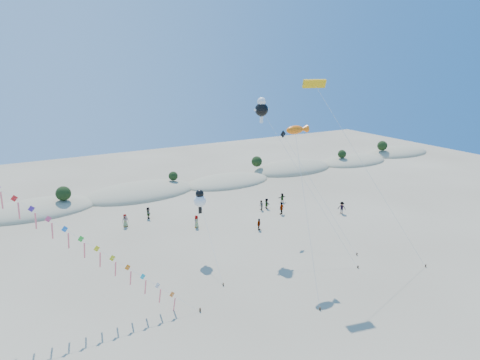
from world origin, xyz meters
name	(u,v)px	position (x,y,z in m)	size (l,w,h in m)	color
ground	(310,359)	(0.00, 0.00, 0.00)	(160.00, 160.00, 0.00)	gray
dune_ridge	(147,192)	(1.06, 45.14, 0.11)	(145.30, 11.49, 5.57)	tan
fish_kite	(297,130)	(8.41, 13.71, 14.56)	(5.07, 9.79, 15.07)	#3F2D1E
cartoon_kite_low	(200,199)	(0.00, 19.89, 6.59)	(1.74, 8.30, 7.73)	#3F2D1E
cartoon_kite_high	(262,108)	(8.76, 21.15, 16.08)	(5.55, 13.58, 17.38)	#3F2D1E
parafoil_kite	(316,87)	(9.72, 12.61, 18.92)	(11.55, 8.26, 19.67)	#3F2D1E
dark_kite	(302,166)	(13.43, 18.92, 9.00)	(3.23, 11.67, 13.05)	#3F2D1E
beachgoers	(244,210)	(10.35, 27.93, 0.84)	(29.97, 13.36, 1.81)	slate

